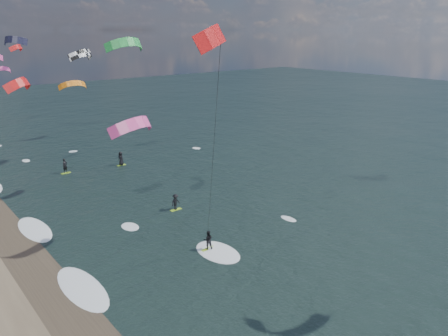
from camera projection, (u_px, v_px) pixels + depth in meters
kitesurfer_near_b at (218, 126)px, 25.53m from camera, size 6.74×9.02×16.63m
far_kitesurfers at (126, 175)px, 47.40m from camera, size 7.55×17.89×1.77m
bg_kite_field at (41, 62)px, 57.98m from camera, size 16.28×79.35×7.88m
shoreline_surf at (77, 292)px, 27.72m from camera, size 2.40×79.40×0.11m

